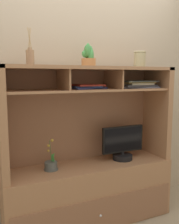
# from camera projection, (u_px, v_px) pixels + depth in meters

# --- Properties ---
(floor_plane) EXTENTS (6.00, 6.00, 0.02)m
(floor_plane) POSITION_uv_depth(u_px,v_px,m) (90.00, 221.00, 2.52)
(floor_plane) COLOR tan
(floor_plane) RESTS_ON ground
(back_wall) EXTENTS (6.00, 0.02, 2.80)m
(back_wall) POSITION_uv_depth(u_px,v_px,m) (79.00, 81.00, 2.56)
(back_wall) COLOR #B6A58E
(back_wall) RESTS_ON ground
(media_console) EXTENTS (1.66, 0.49, 1.53)m
(media_console) POSITION_uv_depth(u_px,v_px,m) (89.00, 176.00, 2.46)
(media_console) COLOR #A37350
(media_console) RESTS_ON ground
(tv_monitor) EXTENTS (0.46, 0.20, 0.35)m
(tv_monitor) POSITION_uv_depth(u_px,v_px,m) (123.00, 145.00, 2.56)
(tv_monitor) COLOR black
(tv_monitor) RESTS_ON media_console
(potted_orchid) EXTENTS (0.13, 0.13, 0.29)m
(potted_orchid) POSITION_uv_depth(u_px,v_px,m) (51.00, 165.00, 2.29)
(potted_orchid) COLOR #4F5554
(potted_orchid) RESTS_ON media_console
(magazine_stack_left) EXTENTS (0.43, 0.29, 0.07)m
(magazine_stack_left) POSITION_uv_depth(u_px,v_px,m) (136.00, 84.00, 2.54)
(magazine_stack_left) COLOR slate
(magazine_stack_left) RESTS_ON media_console
(magazine_stack_centre) EXTENTS (0.35, 0.28, 0.04)m
(magazine_stack_centre) POSITION_uv_depth(u_px,v_px,m) (87.00, 87.00, 2.38)
(magazine_stack_centre) COLOR #344084
(magazine_stack_centre) RESTS_ON media_console
(diffuser_bottle) EXTENTS (0.07, 0.07, 0.31)m
(diffuser_bottle) POSITION_uv_depth(u_px,v_px,m) (30.00, 57.00, 2.10)
(diffuser_bottle) COLOR #967255
(diffuser_bottle) RESTS_ON media_console
(potted_succulent) EXTENTS (0.15, 0.15, 0.21)m
(potted_succulent) POSITION_uv_depth(u_px,v_px,m) (89.00, 57.00, 2.32)
(potted_succulent) COLOR #B87946
(potted_succulent) RESTS_ON media_console
(ceramic_vase) EXTENTS (0.12, 0.12, 0.16)m
(ceramic_vase) POSITION_uv_depth(u_px,v_px,m) (140.00, 59.00, 2.49)
(ceramic_vase) COLOR tan
(ceramic_vase) RESTS_ON media_console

